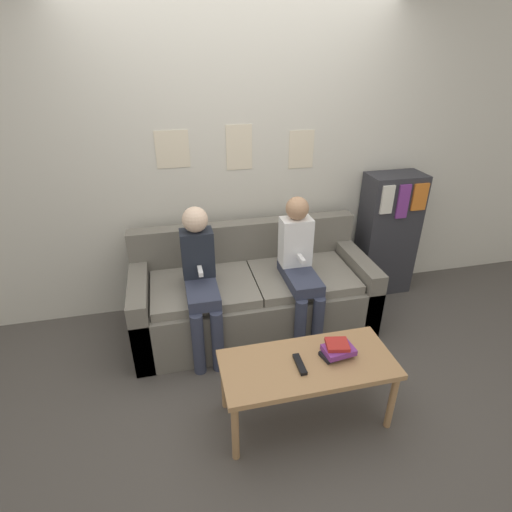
# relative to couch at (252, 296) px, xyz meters

# --- Properties ---
(ground_plane) EXTENTS (10.00, 10.00, 0.00)m
(ground_plane) POSITION_rel_couch_xyz_m (0.00, -0.52, -0.30)
(ground_plane) COLOR #4C4742
(wall_back) EXTENTS (8.00, 0.07, 2.60)m
(wall_back) POSITION_rel_couch_xyz_m (-0.00, 0.50, 1.00)
(wall_back) COLOR beige
(wall_back) RESTS_ON ground_plane
(couch) EXTENTS (1.93, 0.81, 0.84)m
(couch) POSITION_rel_couch_xyz_m (0.00, 0.00, 0.00)
(couch) COLOR #6B665B
(couch) RESTS_ON ground_plane
(coffee_table) EXTENTS (1.06, 0.47, 0.46)m
(coffee_table) POSITION_rel_couch_xyz_m (0.12, -1.02, 0.11)
(coffee_table) COLOR #AD7F51
(coffee_table) RESTS_ON ground_plane
(person_left) EXTENTS (0.24, 0.56, 1.15)m
(person_left) POSITION_rel_couch_xyz_m (-0.43, -0.19, 0.36)
(person_left) COLOR #33384C
(person_left) RESTS_ON ground_plane
(person_right) EXTENTS (0.24, 0.56, 1.16)m
(person_right) POSITION_rel_couch_xyz_m (0.34, -0.19, 0.36)
(person_right) COLOR #33384C
(person_right) RESTS_ON ground_plane
(tv_remote) EXTENTS (0.04, 0.17, 0.02)m
(tv_remote) POSITION_rel_couch_xyz_m (0.06, -1.04, 0.17)
(tv_remote) COLOR black
(tv_remote) RESTS_ON coffee_table
(book_stack) EXTENTS (0.23, 0.16, 0.09)m
(book_stack) POSITION_rel_couch_xyz_m (0.31, -1.01, 0.21)
(book_stack) COLOR black
(book_stack) RESTS_ON coffee_table
(bookshelf) EXTENTS (0.51, 0.31, 1.16)m
(bookshelf) POSITION_rel_couch_xyz_m (1.37, 0.31, 0.29)
(bookshelf) COLOR #2D2D33
(bookshelf) RESTS_ON ground_plane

